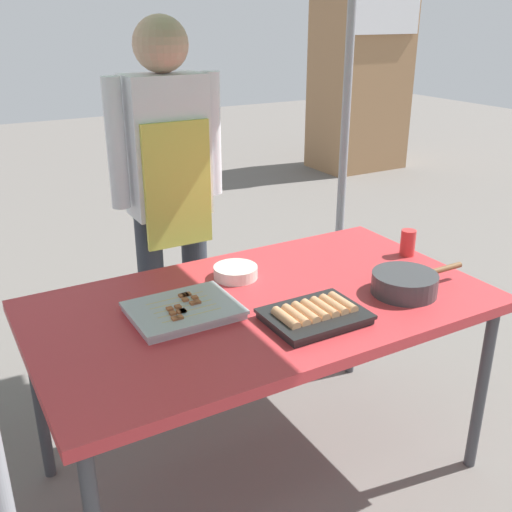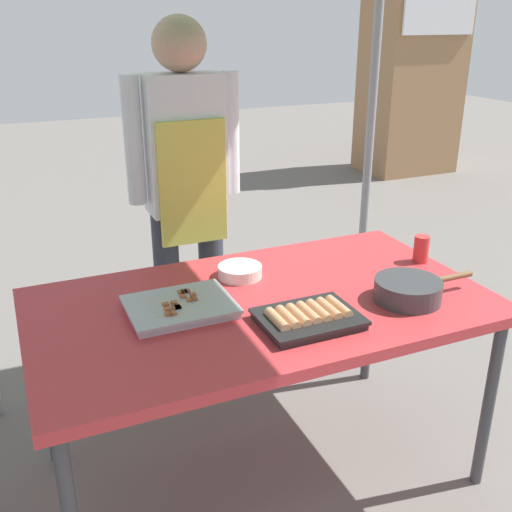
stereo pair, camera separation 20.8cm
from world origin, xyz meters
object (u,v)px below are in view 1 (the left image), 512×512
Objects in this scene: tray_meat_skewers at (184,310)px; neighbor_stall_right at (360,75)px; tray_grilled_sausages at (315,315)px; cooking_wok at (405,282)px; condiment_bowl at (236,272)px; drink_cup_near_edge at (408,243)px; vendor_woman at (169,180)px; stall_table at (263,313)px.

neighbor_stall_right is at bearing 45.06° from tray_meat_skewers.
tray_grilled_sausages is 0.40m from cooking_wok.
neighbor_stall_right is at bearing 45.95° from condiment_bowl.
tray_grilled_sausages is 0.44m from condiment_bowl.
cooking_wok is at bearing -134.22° from drink_cup_near_edge.
tray_grilled_sausages is 1.92× the size of condiment_bowl.
vendor_woman is at bearing 70.61° from tray_meat_skewers.
tray_grilled_sausages reaches higher than stall_table.
neighbor_stall_right is at bearing -139.20° from vendor_woman.
tray_grilled_sausages is at bearing 95.09° from vendor_woman.
tray_meat_skewers reaches higher than stall_table.
condiment_bowl reaches higher than stall_table.
tray_grilled_sausages is at bearing -178.07° from cooking_wok.
cooking_wok is 5.07m from neighbor_stall_right.
tray_meat_skewers is 0.84m from vendor_woman.
vendor_woman is (-0.02, 0.79, 0.31)m from stall_table.
vendor_woman is (0.27, 0.76, 0.24)m from tray_meat_skewers.
cooking_wok is at bearing 116.32° from vendor_woman.
tray_meat_skewers is (-0.36, 0.25, -0.01)m from tray_grilled_sausages.
drink_cup_near_edge reaches higher than condiment_bowl.
condiment_bowl is 0.08× the size of neighbor_stall_right.
condiment_bowl is 0.75m from drink_cup_near_edge.
tray_meat_skewers is at bearing 162.64° from cooking_wok.
cooking_wok is 0.38m from drink_cup_near_edge.
vendor_woman is (-0.03, 0.58, 0.23)m from condiment_bowl.
drink_cup_near_edge is (0.67, 0.28, 0.03)m from tray_grilled_sausages.
cooking_wok is at bearing -42.10° from condiment_bowl.
stall_table is 0.23m from condiment_bowl.
tray_grilled_sausages is at bearing -81.74° from condiment_bowl.
cooking_wok is 3.63× the size of drink_cup_near_edge.
tray_meat_skewers is 0.17× the size of neighbor_stall_right.
cooking_wok is 0.19× the size of neighbor_stall_right.
stall_table is 0.30m from tray_meat_skewers.
stall_table is 4.05× the size of cooking_wok.
cooking_wok reaches higher than condiment_bowl.
tray_grilled_sausages is 2.96× the size of drink_cup_near_edge.
condiment_bowl is (-0.47, 0.42, -0.02)m from cooking_wok.
vendor_woman reaches higher than tray_grilled_sausages.
condiment_bowl is at bearing 98.26° from tray_grilled_sausages.
vendor_woman reaches higher than drink_cup_near_edge.
drink_cup_near_edge is (0.26, 0.27, 0.01)m from cooking_wok.
neighbor_stall_right is (2.78, 3.78, 0.24)m from drink_cup_near_edge.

